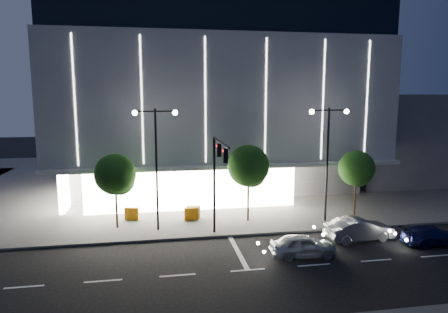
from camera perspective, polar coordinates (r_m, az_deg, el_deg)
name	(u,v)px	position (r m, az deg, el deg)	size (l,w,h in m)	color
ground	(210,262)	(24.80, -2.06, -14.81)	(160.00, 160.00, 0.00)	black
sidewalk_museum	(224,178)	(48.24, -0.02, -3.04)	(70.00, 40.00, 0.15)	#474747
museum	(209,101)	(45.25, -2.20, 7.91)	(30.00, 25.80, 18.00)	#4C4C51
annex_building	(386,134)	(55.06, 22.09, 2.96)	(16.00, 20.00, 10.00)	#4C4C51
traffic_mast	(217,169)	(26.64, -0.96, -1.83)	(0.33, 5.89, 7.07)	black
street_lamp_west	(156,151)	(28.81, -9.67, 0.72)	(3.16, 0.36, 9.00)	black
street_lamp_east	(328,147)	(31.61, 14.61, 1.26)	(3.16, 0.36, 9.00)	black
tree_left	(116,176)	(30.28, -15.22, -2.77)	(3.02, 3.02, 5.72)	black
tree_mid	(249,168)	(30.89, 3.55, -1.69)	(3.25, 3.25, 6.15)	black
tree_right	(356,170)	(34.17, 18.40, -1.88)	(2.91, 2.91, 5.51)	black
car_lead	(303,246)	(25.78, 11.22, -12.37)	(1.66, 4.12, 1.40)	#B1B4BA
car_second	(359,229)	(29.46, 18.77, -9.80)	(1.65, 4.73, 1.56)	#B0B3B8
car_third	(433,235)	(30.63, 27.65, -9.96)	(1.72, 4.24, 1.23)	#15194F
barrier_a	(132,214)	(32.64, -13.06, -7.98)	(1.10, 0.25, 1.00)	orange
barrier_c	(191,214)	(31.89, -4.70, -8.18)	(1.10, 0.25, 1.00)	orange
barrier_d	(193,212)	(32.40, -4.40, -7.90)	(1.10, 0.25, 1.00)	silver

